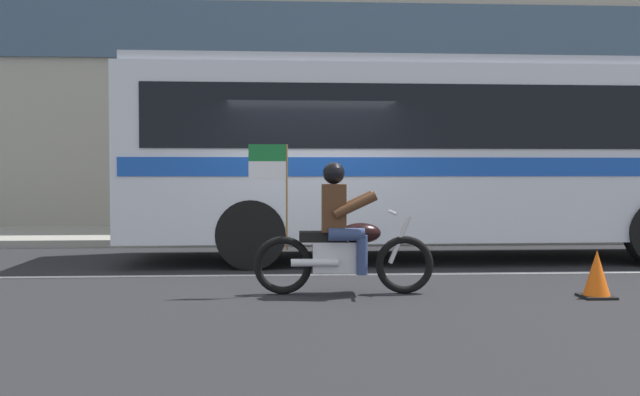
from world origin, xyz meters
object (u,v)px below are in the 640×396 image
(fire_hydrant, at_px, (171,218))
(traffic_cone, at_px, (597,275))
(motorcycle_with_rider, at_px, (342,238))
(transit_bus, at_px, (452,146))

(fire_hydrant, relative_size, traffic_cone, 1.36)
(fire_hydrant, distance_m, traffic_cone, 8.96)
(motorcycle_with_rider, bearing_deg, transit_bus, 57.26)
(transit_bus, distance_m, traffic_cone, 4.19)
(traffic_cone, bearing_deg, fire_hydrant, 131.02)
(transit_bus, bearing_deg, fire_hydrant, 149.90)
(fire_hydrant, bearing_deg, transit_bus, -30.10)
(transit_bus, bearing_deg, motorcycle_with_rider, -122.74)
(transit_bus, relative_size, traffic_cone, 19.53)
(transit_bus, relative_size, fire_hydrant, 14.32)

